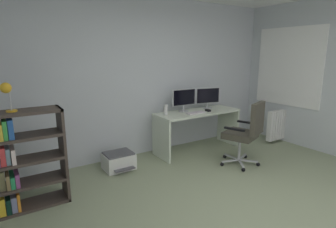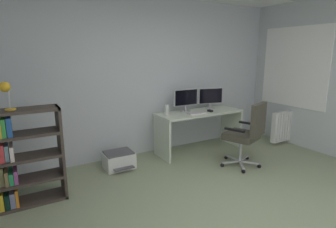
{
  "view_description": "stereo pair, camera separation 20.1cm",
  "coord_description": "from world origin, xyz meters",
  "px_view_note": "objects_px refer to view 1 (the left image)",
  "views": [
    {
      "loc": [
        -2.17,
        -1.65,
        1.75
      ],
      "look_at": [
        0.05,
        1.77,
        0.84
      ],
      "focal_mm": 29.26,
      "sensor_mm": 36.0,
      "label": 1
    },
    {
      "loc": [
        -2.0,
        -1.76,
        1.75
      ],
      "look_at": [
        0.05,
        1.77,
        0.84
      ],
      "focal_mm": 29.26,
      "sensor_mm": 36.0,
      "label": 2
    }
  ],
  "objects_px": {
    "desktop_speaker": "(166,110)",
    "bookshelf": "(17,163)",
    "computer_mouse": "(208,110)",
    "monitor_main": "(184,98)",
    "desk": "(197,121)",
    "keyboard": "(196,113)",
    "desk_lamp": "(6,91)",
    "office_chair": "(246,131)",
    "printer": "(119,161)",
    "radiator": "(280,124)",
    "monitor_secondary": "(208,96)"
  },
  "relations": [
    {
      "from": "printer",
      "to": "radiator",
      "type": "xyz_separation_m",
      "value": [
        3.26,
        -0.51,
        0.22
      ]
    },
    {
      "from": "keyboard",
      "to": "desk_lamp",
      "type": "bearing_deg",
      "value": -172.79
    },
    {
      "from": "keyboard",
      "to": "office_chair",
      "type": "height_order",
      "value": "office_chair"
    },
    {
      "from": "desk",
      "to": "desktop_speaker",
      "type": "xyz_separation_m",
      "value": [
        -0.63,
        0.07,
        0.27
      ]
    },
    {
      "from": "office_chair",
      "to": "desk_lamp",
      "type": "xyz_separation_m",
      "value": [
        -3.11,
        0.54,
        0.79
      ]
    },
    {
      "from": "monitor_secondary",
      "to": "radiator",
      "type": "xyz_separation_m",
      "value": [
        1.39,
        -0.63,
        -0.6
      ]
    },
    {
      "from": "desktop_speaker",
      "to": "printer",
      "type": "height_order",
      "value": "desktop_speaker"
    },
    {
      "from": "computer_mouse",
      "to": "radiator",
      "type": "xyz_separation_m",
      "value": [
        1.56,
        -0.41,
        -0.39
      ]
    },
    {
      "from": "computer_mouse",
      "to": "office_chair",
      "type": "xyz_separation_m",
      "value": [
        0.04,
        -0.86,
        -0.17
      ]
    },
    {
      "from": "desktop_speaker",
      "to": "radiator",
      "type": "height_order",
      "value": "desktop_speaker"
    },
    {
      "from": "desk",
      "to": "desktop_speaker",
      "type": "bearing_deg",
      "value": 173.49
    },
    {
      "from": "printer",
      "to": "desk",
      "type": "bearing_deg",
      "value": 0.14
    },
    {
      "from": "monitor_main",
      "to": "monitor_secondary",
      "type": "bearing_deg",
      "value": 0.0
    },
    {
      "from": "desktop_speaker",
      "to": "bookshelf",
      "type": "xyz_separation_m",
      "value": [
        -2.28,
        -0.5,
        -0.26
      ]
    },
    {
      "from": "computer_mouse",
      "to": "radiator",
      "type": "distance_m",
      "value": 1.66
    },
    {
      "from": "desk",
      "to": "radiator",
      "type": "distance_m",
      "value": 1.8
    },
    {
      "from": "office_chair",
      "to": "radiator",
      "type": "xyz_separation_m",
      "value": [
        1.53,
        0.46,
        -0.22
      ]
    },
    {
      "from": "desk",
      "to": "office_chair",
      "type": "xyz_separation_m",
      "value": [
        0.19,
        -0.97,
        0.03
      ]
    },
    {
      "from": "monitor_main",
      "to": "desk",
      "type": "bearing_deg",
      "value": -28.24
    },
    {
      "from": "desktop_speaker",
      "to": "bookshelf",
      "type": "bearing_deg",
      "value": -167.61
    },
    {
      "from": "desktop_speaker",
      "to": "office_chair",
      "type": "bearing_deg",
      "value": -51.63
    },
    {
      "from": "monitor_main",
      "to": "keyboard",
      "type": "bearing_deg",
      "value": -70.04
    },
    {
      "from": "desktop_speaker",
      "to": "printer",
      "type": "xyz_separation_m",
      "value": [
        -0.91,
        -0.08,
        -0.68
      ]
    },
    {
      "from": "desk",
      "to": "monitor_main",
      "type": "relative_size",
      "value": 3.27
    },
    {
      "from": "computer_mouse",
      "to": "desktop_speaker",
      "type": "distance_m",
      "value": 0.81
    },
    {
      "from": "monitor_main",
      "to": "radiator",
      "type": "xyz_separation_m",
      "value": [
        1.94,
        -0.63,
        -0.62
      ]
    },
    {
      "from": "monitor_secondary",
      "to": "keyboard",
      "type": "height_order",
      "value": "monitor_secondary"
    },
    {
      "from": "computer_mouse",
      "to": "bookshelf",
      "type": "bearing_deg",
      "value": -174.97
    },
    {
      "from": "monitor_main",
      "to": "desktop_speaker",
      "type": "relative_size",
      "value": 2.84
    },
    {
      "from": "radiator",
      "to": "bookshelf",
      "type": "bearing_deg",
      "value": 179.01
    },
    {
      "from": "computer_mouse",
      "to": "radiator",
      "type": "relative_size",
      "value": 0.14
    },
    {
      "from": "desk",
      "to": "desktop_speaker",
      "type": "relative_size",
      "value": 9.28
    },
    {
      "from": "desktop_speaker",
      "to": "desk",
      "type": "bearing_deg",
      "value": -6.51
    },
    {
      "from": "desk_lamp",
      "to": "computer_mouse",
      "type": "bearing_deg",
      "value": 6.08
    },
    {
      "from": "keyboard",
      "to": "office_chair",
      "type": "distance_m",
      "value": 0.93
    },
    {
      "from": "keyboard",
      "to": "office_chair",
      "type": "bearing_deg",
      "value": -68.27
    },
    {
      "from": "computer_mouse",
      "to": "bookshelf",
      "type": "height_order",
      "value": "bookshelf"
    },
    {
      "from": "monitor_secondary",
      "to": "computer_mouse",
      "type": "height_order",
      "value": "monitor_secondary"
    },
    {
      "from": "desk",
      "to": "desktop_speaker",
      "type": "height_order",
      "value": "desktop_speaker"
    },
    {
      "from": "monitor_main",
      "to": "computer_mouse",
      "type": "distance_m",
      "value": 0.49
    },
    {
      "from": "monitor_secondary",
      "to": "bookshelf",
      "type": "relative_size",
      "value": 0.43
    },
    {
      "from": "monitor_main",
      "to": "desktop_speaker",
      "type": "distance_m",
      "value": 0.44
    },
    {
      "from": "office_chair",
      "to": "computer_mouse",
      "type": "bearing_deg",
      "value": 92.42
    },
    {
      "from": "keyboard",
      "to": "desk_lamp",
      "type": "distance_m",
      "value": 2.87
    },
    {
      "from": "keyboard",
      "to": "computer_mouse",
      "type": "distance_m",
      "value": 0.29
    },
    {
      "from": "office_chair",
      "to": "bookshelf",
      "type": "bearing_deg",
      "value": 170.19
    },
    {
      "from": "bookshelf",
      "to": "computer_mouse",
      "type": "bearing_deg",
      "value": 6.08
    },
    {
      "from": "radiator",
      "to": "desk",
      "type": "bearing_deg",
      "value": 163.45
    },
    {
      "from": "desktop_speaker",
      "to": "printer",
      "type": "relative_size",
      "value": 0.38
    },
    {
      "from": "office_chair",
      "to": "keyboard",
      "type": "bearing_deg",
      "value": 110.98
    }
  ]
}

